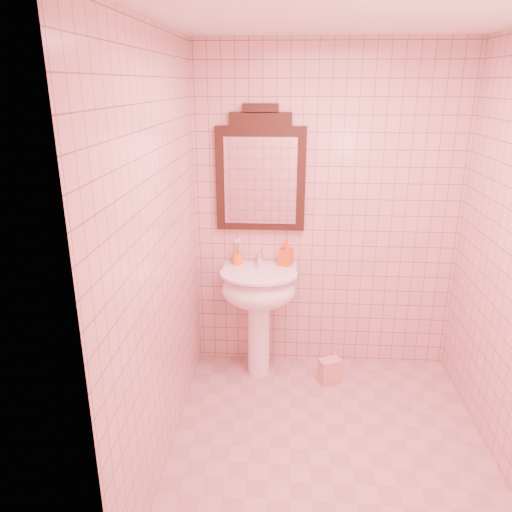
# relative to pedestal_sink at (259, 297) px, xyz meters

# --- Properties ---
(floor) EXTENTS (2.20, 2.20, 0.00)m
(floor) POSITION_rel_pedestal_sink_xyz_m (0.50, -0.87, -0.66)
(floor) COLOR tan
(floor) RESTS_ON ground
(back_wall) EXTENTS (2.00, 0.02, 2.50)m
(back_wall) POSITION_rel_pedestal_sink_xyz_m (0.50, 0.23, 0.59)
(back_wall) COLOR #CAA08D
(back_wall) RESTS_ON floor
(pedestal_sink) EXTENTS (0.58, 0.58, 0.86)m
(pedestal_sink) POSITION_rel_pedestal_sink_xyz_m (0.00, 0.00, 0.00)
(pedestal_sink) COLOR white
(pedestal_sink) RESTS_ON floor
(faucet) EXTENTS (0.04, 0.16, 0.11)m
(faucet) POSITION_rel_pedestal_sink_xyz_m (0.00, 0.14, 0.26)
(faucet) COLOR white
(faucet) RESTS_ON pedestal_sink
(mirror) EXTENTS (0.66, 0.06, 0.92)m
(mirror) POSITION_rel_pedestal_sink_xyz_m (0.00, 0.20, 0.90)
(mirror) COLOR black
(mirror) RESTS_ON back_wall
(toothbrush_cup) EXTENTS (0.08, 0.08, 0.18)m
(toothbrush_cup) POSITION_rel_pedestal_sink_xyz_m (-0.17, 0.15, 0.25)
(toothbrush_cup) COLOR orange
(toothbrush_cup) RESTS_ON pedestal_sink
(soap_dispenser) EXTENTS (0.12, 0.12, 0.20)m
(soap_dispenser) POSITION_rel_pedestal_sink_xyz_m (0.20, 0.16, 0.30)
(soap_dispenser) COLOR #DD5312
(soap_dispenser) RESTS_ON pedestal_sink
(towel) EXTENTS (0.19, 0.17, 0.20)m
(towel) POSITION_rel_pedestal_sink_xyz_m (0.55, -0.10, -0.56)
(towel) COLOR #E39F85
(towel) RESTS_ON floor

